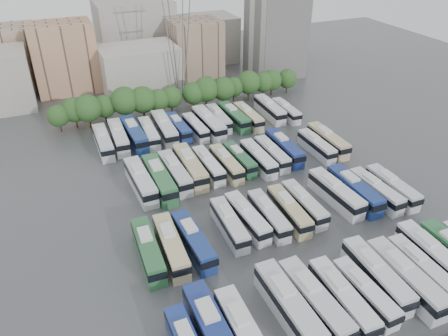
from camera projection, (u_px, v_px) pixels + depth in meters
name	position (u px, v px, depth m)	size (l,w,h in m)	color
ground	(262.00, 202.00, 74.73)	(220.00, 220.00, 0.00)	#424447
tree_line	(179.00, 95.00, 105.22)	(63.43, 7.42, 8.32)	black
city_buildings	(124.00, 51.00, 124.72)	(102.00, 35.00, 20.00)	#9E998E
apartment_tower	(276.00, 30.00, 125.10)	(14.00, 14.00, 26.00)	silver
electricity_pylon	(177.00, 26.00, 105.11)	(9.00, 6.91, 33.83)	slate
bus_r0_s1	(213.00, 332.00, 49.51)	(2.99, 13.47, 4.22)	navy
bus_r0_s2	(244.00, 335.00, 49.41)	(2.97, 12.59, 3.94)	silver
bus_r0_s4	(289.00, 306.00, 52.83)	(2.93, 13.30, 4.17)	silver
bus_r0_s5	(314.00, 301.00, 53.53)	(3.29, 13.16, 4.10)	silver
bus_r0_s6	(342.00, 298.00, 54.07)	(2.99, 12.30, 3.84)	silver
bus_r0_s7	(365.00, 292.00, 55.14)	(2.66, 10.95, 3.42)	silver
bus_r0_s8	(376.00, 275.00, 57.40)	(3.34, 12.66, 3.94)	silver
bus_r0_s9	(405.00, 278.00, 56.84)	(3.10, 13.20, 4.13)	silver
bus_r0_s10	(421.00, 268.00, 58.70)	(2.75, 11.43, 3.57)	silver
bus_r0_s11	(432.00, 255.00, 60.71)	(3.20, 12.44, 3.87)	silver
bus_r1_s0	(148.00, 250.00, 61.58)	(3.17, 12.33, 3.84)	#2D693A
bus_r1_s1	(171.00, 246.00, 62.34)	(3.26, 12.40, 3.86)	#C7B989
bus_r1_s2	(193.00, 241.00, 63.34)	(3.11, 12.11, 3.77)	navy
bus_r1_s4	(229.00, 224.00, 66.84)	(2.92, 11.42, 3.55)	silver
bus_r1_s5	(247.00, 217.00, 68.23)	(3.08, 11.61, 3.61)	silver
bus_r1_s6	(269.00, 215.00, 68.78)	(2.77, 11.37, 3.55)	silver
bus_r1_s7	(289.00, 210.00, 69.78)	(3.03, 11.65, 3.62)	tan
bus_r1_s8	(304.00, 204.00, 71.38)	(2.53, 11.29, 3.54)	silver
bus_r1_s10	(336.00, 193.00, 73.73)	(3.30, 12.67, 3.94)	silver
bus_r1_s11	(354.00, 190.00, 74.43)	(2.90, 12.84, 4.02)	navy
bus_r1_s12	(376.00, 190.00, 74.58)	(2.94, 11.79, 3.67)	silver
bus_r1_s13	(392.00, 187.00, 75.46)	(2.71, 11.77, 3.68)	silver
bus_r2_s1	(141.00, 181.00, 76.77)	(3.26, 13.11, 4.09)	silver
bus_r2_s2	(159.00, 179.00, 77.22)	(3.02, 13.59, 4.26)	#2F6F3E
bus_r2_s3	(175.00, 172.00, 79.39)	(3.04, 12.61, 3.94)	silver
bus_r2_s4	(190.00, 166.00, 80.95)	(3.12, 13.38, 4.18)	#C2B785
bus_r2_s5	(208.00, 165.00, 81.99)	(2.70, 11.38, 3.55)	white
bus_r2_s6	(226.00, 163.00, 82.48)	(2.64, 11.46, 3.58)	#C9BB8A
bus_r2_s7	(239.00, 159.00, 84.13)	(2.72, 10.86, 3.38)	#2A633D
bus_r2_s8	(258.00, 158.00, 84.08)	(2.58, 11.75, 3.68)	silver
bus_r2_s9	(272.00, 154.00, 85.77)	(2.54, 11.30, 3.54)	silver
bus_r2_s10	(284.00, 148.00, 87.53)	(3.01, 12.41, 3.88)	navy
bus_r2_s12	(317.00, 146.00, 88.65)	(2.45, 11.14, 3.49)	silver
bus_r2_s13	(328.00, 140.00, 90.29)	(2.87, 12.41, 3.88)	#CAB78A
bus_r3_s0	(103.00, 142.00, 89.70)	(2.84, 12.35, 3.87)	silver
bus_r3_s1	(119.00, 137.00, 91.56)	(3.23, 12.78, 3.98)	silver
bus_r3_s2	(134.00, 134.00, 92.45)	(3.35, 13.45, 4.19)	navy
bus_r3_s3	(149.00, 133.00, 93.51)	(2.98, 11.61, 3.61)	silver
bus_r3_s4	(165.00, 128.00, 94.75)	(3.40, 13.56, 4.23)	silver
bus_r3_s5	(178.00, 127.00, 95.94)	(2.82, 11.42, 3.56)	navy
bus_r3_s6	(196.00, 127.00, 96.14)	(2.75, 10.88, 3.39)	silver
bus_r3_s7	(209.00, 123.00, 97.06)	(3.34, 13.65, 4.26)	silver
bus_r3_s8	(219.00, 118.00, 99.93)	(2.93, 11.52, 3.59)	silver
bus_r3_s9	(234.00, 117.00, 100.33)	(3.10, 12.42, 3.87)	#2E6D3F
bus_r3_s10	(248.00, 116.00, 100.74)	(2.58, 11.72, 3.67)	beige
bus_r3_s12	(270.00, 109.00, 104.07)	(3.13, 12.53, 3.91)	silver
bus_r3_s13	(286.00, 111.00, 103.89)	(2.59, 10.92, 3.41)	silver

